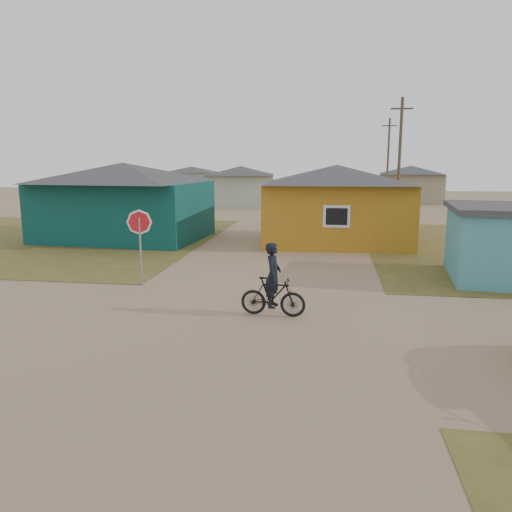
# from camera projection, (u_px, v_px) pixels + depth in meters

# --- Properties ---
(ground) EXTENTS (120.00, 120.00, 0.00)m
(ground) POSITION_uv_depth(u_px,v_px,m) (236.00, 331.00, 12.23)
(ground) COLOR #947455
(grass_nw) EXTENTS (20.00, 18.00, 0.00)m
(grass_nw) POSITION_uv_depth(u_px,v_px,m) (26.00, 238.00, 26.89)
(grass_nw) COLOR brown
(grass_nw) RESTS_ON ground
(house_teal) EXTENTS (8.93, 7.08, 4.00)m
(house_teal) POSITION_uv_depth(u_px,v_px,m) (125.00, 200.00, 26.19)
(house_teal) COLOR #0A3B39
(house_teal) RESTS_ON ground
(house_yellow) EXTENTS (7.72, 6.76, 3.90)m
(house_yellow) POSITION_uv_depth(u_px,v_px,m) (336.00, 203.00, 25.09)
(house_yellow) COLOR #B6781C
(house_yellow) RESTS_ON ground
(house_pale_west) EXTENTS (7.04, 6.15, 3.60)m
(house_pale_west) POSITION_uv_depth(u_px,v_px,m) (241.00, 185.00, 45.77)
(house_pale_west) COLOR #A4B097
(house_pale_west) RESTS_ON ground
(house_beige_east) EXTENTS (6.95, 6.05, 3.60)m
(house_beige_east) POSITION_uv_depth(u_px,v_px,m) (410.00, 183.00, 49.28)
(house_beige_east) COLOR gray
(house_beige_east) RESTS_ON ground
(house_pale_north) EXTENTS (6.28, 5.81, 3.40)m
(house_pale_north) POSITION_uv_depth(u_px,v_px,m) (192.00, 181.00, 58.61)
(house_pale_north) COLOR #A4B097
(house_pale_north) RESTS_ON ground
(utility_pole_near) EXTENTS (1.40, 0.20, 8.00)m
(utility_pole_near) POSITION_uv_depth(u_px,v_px,m) (399.00, 160.00, 31.88)
(utility_pole_near) COLOR brown
(utility_pole_near) RESTS_ON ground
(utility_pole_far) EXTENTS (1.40, 0.20, 8.00)m
(utility_pole_far) POSITION_uv_depth(u_px,v_px,m) (388.00, 160.00, 47.27)
(utility_pole_far) COLOR brown
(utility_pole_far) RESTS_ON ground
(stop_sign) EXTENTS (0.82, 0.23, 2.55)m
(stop_sign) POSITION_uv_depth(u_px,v_px,m) (140.00, 230.00, 16.30)
(stop_sign) COLOR gray
(stop_sign) RESTS_ON ground
(cyclist) EXTENTS (1.80, 0.67, 1.99)m
(cyclist) POSITION_uv_depth(u_px,v_px,m) (273.00, 289.00, 13.29)
(cyclist) COLOR black
(cyclist) RESTS_ON ground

